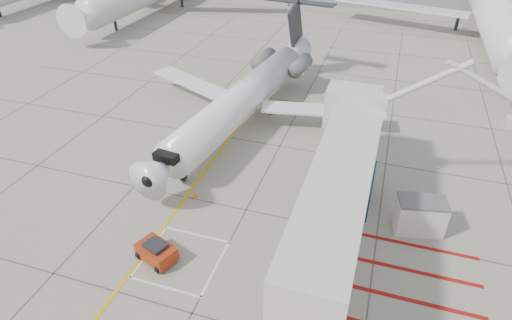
% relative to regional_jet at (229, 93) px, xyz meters
% --- Properties ---
extents(ground_plane, '(260.00, 260.00, 0.00)m').
position_rel_regional_jet_xyz_m(ground_plane, '(4.19, -12.33, -3.78)').
color(ground_plane, '#9F9989').
rests_on(ground_plane, ground).
extents(regional_jet, '(26.52, 31.65, 7.56)m').
position_rel_regional_jet_xyz_m(regional_jet, '(0.00, 0.00, 0.00)').
color(regional_jet, white).
rests_on(regional_jet, ground_plane).
extents(jet_bridge, '(9.53, 19.78, 7.88)m').
position_rel_regional_jet_xyz_m(jet_bridge, '(9.85, -11.06, 0.16)').
color(jet_bridge, silver).
rests_on(jet_bridge, ground_plane).
extents(pushback_tug, '(2.44, 1.99, 1.23)m').
position_rel_regional_jet_xyz_m(pushback_tug, '(0.94, -13.75, -3.17)').
color(pushback_tug, '#A02D0F').
rests_on(pushback_tug, ground_plane).
extents(baggage_cart, '(2.02, 1.50, 1.16)m').
position_rel_regional_jet_xyz_m(baggage_cart, '(9.03, -7.32, -3.20)').
color(baggage_cart, slate).
rests_on(baggage_cart, ground_plane).
extents(ground_power_unit, '(2.96, 2.08, 2.14)m').
position_rel_regional_jet_xyz_m(ground_power_unit, '(14.35, -6.88, -2.71)').
color(ground_power_unit, silver).
rests_on(ground_power_unit, ground_plane).
extents(cone_nose, '(0.33, 0.33, 0.46)m').
position_rel_regional_jet_xyz_m(cone_nose, '(0.60, -8.18, -3.55)').
color(cone_nose, orange).
rests_on(cone_nose, ground_plane).
extents(cone_side, '(0.37, 0.37, 0.51)m').
position_rel_regional_jet_xyz_m(cone_side, '(8.07, -6.74, -3.53)').
color(cone_side, '#DD620B').
rests_on(cone_side, ground_plane).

